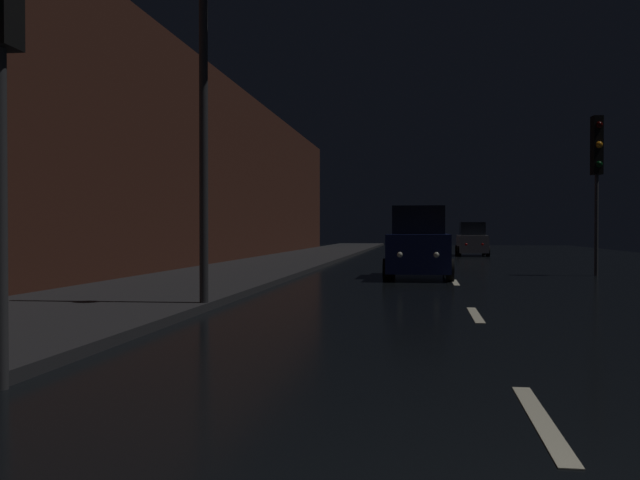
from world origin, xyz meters
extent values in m
cube|color=black|center=(0.00, 24.50, -0.01)|extent=(26.33, 84.00, 0.02)
cube|color=#28282B|center=(-6.96, 24.50, 0.07)|extent=(4.40, 84.00, 0.15)
cube|color=#472319|center=(-9.56, 21.00, 4.01)|extent=(0.80, 63.00, 8.02)
cube|color=beige|center=(0.00, 3.00, 0.01)|extent=(0.16, 2.20, 0.01)
cube|color=beige|center=(0.00, 9.66, 0.01)|extent=(0.16, 2.20, 0.01)
cube|color=beige|center=(0.00, 17.09, 0.01)|extent=(0.16, 2.20, 0.01)
cube|color=beige|center=(0.00, 23.58, 0.01)|extent=(0.16, 2.20, 0.01)
cylinder|color=#38383A|center=(4.66, 20.81, 1.64)|extent=(0.12, 0.12, 3.27)
cube|color=black|center=(4.66, 20.81, 4.22)|extent=(0.36, 0.39, 1.90)
sphere|color=black|center=(4.69, 20.63, 4.85)|extent=(0.22, 0.22, 0.22)
sphere|color=orange|center=(4.69, 20.63, 4.22)|extent=(0.22, 0.22, 0.22)
sphere|color=black|center=(4.69, 20.63, 3.59)|extent=(0.22, 0.22, 0.22)
cylinder|color=#38383A|center=(-4.76, 3.34, 1.57)|extent=(0.12, 0.12, 3.15)
cylinder|color=#2D2D30|center=(-4.86, 9.58, 3.70)|extent=(0.16, 0.16, 7.39)
cube|color=#141E51|center=(-1.03, 18.97, 0.79)|extent=(1.84, 4.29, 1.12)
cube|color=black|center=(-1.03, 19.12, 1.78)|extent=(1.56, 2.15, 0.86)
cylinder|color=black|center=(-0.13, 17.47, 0.33)|extent=(0.22, 0.65, 0.65)
cylinder|color=black|center=(-1.93, 17.47, 0.33)|extent=(0.22, 0.65, 0.65)
cylinder|color=black|center=(-0.13, 20.47, 0.33)|extent=(0.22, 0.65, 0.65)
cylinder|color=black|center=(-1.93, 20.47, 0.33)|extent=(0.22, 0.65, 0.65)
sphere|color=white|center=(-0.53, 16.87, 0.79)|extent=(0.18, 0.18, 0.18)
sphere|color=white|center=(-1.54, 16.87, 0.79)|extent=(0.18, 0.18, 0.18)
sphere|color=red|center=(-0.53, 21.07, 0.79)|extent=(0.18, 0.18, 0.18)
sphere|color=red|center=(-1.54, 21.07, 0.79)|extent=(0.18, 0.18, 0.18)
cube|color=#A5A8AD|center=(1.92, 37.98, 0.69)|extent=(1.61, 3.75, 0.98)
cube|color=black|center=(1.92, 37.85, 1.56)|extent=(1.37, 1.87, 0.75)
cylinder|color=black|center=(1.13, 39.29, 0.29)|extent=(0.20, 0.57, 0.57)
cylinder|color=black|center=(2.70, 39.29, 0.29)|extent=(0.20, 0.57, 0.57)
cylinder|color=black|center=(1.13, 36.67, 0.29)|extent=(0.20, 0.57, 0.57)
cylinder|color=black|center=(2.70, 36.67, 0.29)|extent=(0.20, 0.57, 0.57)
sphere|color=slate|center=(1.47, 39.82, 0.69)|extent=(0.16, 0.16, 0.16)
sphere|color=slate|center=(2.36, 39.82, 0.69)|extent=(0.16, 0.16, 0.16)
sphere|color=red|center=(1.47, 36.15, 0.69)|extent=(0.16, 0.16, 0.16)
sphere|color=red|center=(2.36, 36.15, 0.69)|extent=(0.16, 0.16, 0.16)
camera|label=1|loc=(-0.91, -2.47, 1.48)|focal=38.49mm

